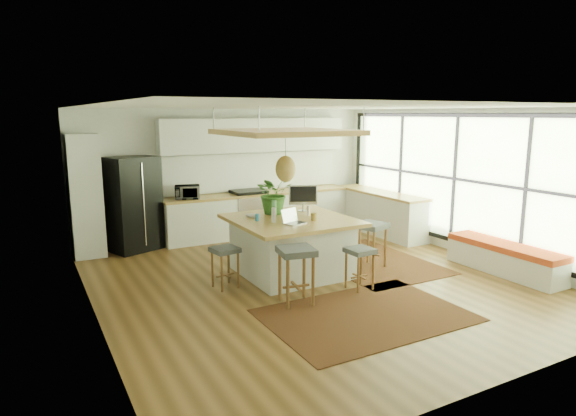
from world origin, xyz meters
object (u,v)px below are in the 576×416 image
fridge (133,203)px  island (291,246)px  stool_near_right (360,266)px  microwave (187,191)px  stool_right_back (350,238)px  stool_right_front (371,247)px  monitor (303,196)px  stool_left_side (225,265)px  stool_near_left (296,279)px  island_plant (274,197)px  laptop (295,216)px

fridge → island: fridge is taller
stool_near_right → microwave: (-1.44, 3.81, 0.73)m
fridge → microwave: bearing=-24.3°
stool_right_back → stool_right_front: bearing=-93.5°
stool_near_right → monitor: monitor is taller
stool_near_right → island: bearing=115.2°
stool_right_back → stool_left_side: stool_right_back is taller
island → stool_near_left: bearing=-116.0°
stool_near_right → stool_right_front: size_ratio=0.81×
stool_near_left → stool_near_right: (1.12, 0.04, 0.00)m
stool_near_left → microwave: 3.93m
island_plant → monitor: bearing=-7.1°
stool_near_left → monitor: (1.05, 1.61, 0.83)m
laptop → monitor: bearing=33.8°
stool_near_left → stool_left_side: 1.24m
monitor → stool_near_left: bearing=-98.1°
monitor → island_plant: 0.54m
stool_near_left → stool_right_back: size_ratio=1.21×
microwave → island_plant: bearing=-52.4°
fridge → microwave: fridge is taller
stool_near_left → island: bearing=64.0°
stool_near_left → stool_right_back: stool_near_left is taller
stool_right_front → laptop: size_ratio=2.26×
stool_near_left → island_plant: size_ratio=1.11×
stool_right_back → monitor: monitor is taller
fridge → island: (1.96, -2.73, -0.46)m
stool_left_side → stool_right_front: bearing=-5.7°
monitor → microwave: (-1.37, 2.24, -0.10)m
stool_near_left → stool_left_side: bearing=120.2°
stool_near_right → stool_right_back: (0.85, 1.45, 0.00)m
stool_near_right → stool_right_front: (0.81, 0.77, 0.00)m
island_plant → stool_near_right: bearing=-69.9°
monitor → island_plant: bearing=-162.2°
island → microwave: size_ratio=3.82×
stool_near_left → stool_left_side: size_ratio=1.28×
monitor → island_plant: island_plant is taller
island → microwave: (-0.90, 2.66, 0.62)m
laptop → microwave: 3.13m
stool_near_left → monitor: bearing=57.0°
stool_right_back → microwave: size_ratio=1.36×
monitor → island: bearing=-112.7°
fridge → island_plant: size_ratio=2.49×
microwave → island_plant: 2.33m
stool_near_right → stool_left_side: size_ratio=1.01×
laptop → stool_right_back: bearing=5.1°
stool_right_front → microwave: size_ratio=1.61×
fridge → monitor: fridge is taller
stool_near_left → microwave: size_ratio=1.65×
laptop → stool_near_left: bearing=-136.7°
island → stool_near_right: island is taller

